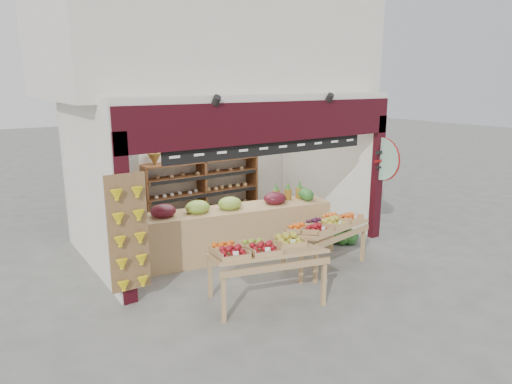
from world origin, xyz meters
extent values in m
plane|color=#62625D|center=(0.00, 0.00, 0.00)|extent=(60.00, 60.00, 0.00)
cube|color=silver|center=(0.00, 2.29, 1.50)|extent=(5.76, 0.18, 3.00)
cube|color=silver|center=(-2.79, 0.60, 1.50)|extent=(0.18, 3.38, 3.00)
cube|color=silver|center=(2.79, 0.60, 1.50)|extent=(0.18, 3.38, 3.00)
cube|color=silver|center=(0.00, 0.60, 3.06)|extent=(5.76, 3.38, 0.12)
cube|color=silver|center=(0.00, 1.70, 4.20)|extent=(6.36, 4.60, 2.40)
cube|color=black|center=(0.00, -1.05, 2.65)|extent=(5.70, 0.14, 0.70)
cube|color=black|center=(-2.75, -1.05, 1.32)|extent=(0.22, 0.14, 2.65)
cube|color=black|center=(2.75, -1.05, 1.32)|extent=(0.22, 0.14, 2.65)
cube|color=black|center=(0.00, -1.02, 2.20)|extent=(4.20, 0.05, 0.26)
cylinder|color=white|center=(0.10, -0.95, 2.45)|extent=(0.34, 0.05, 0.34)
cube|color=olive|center=(-2.73, -1.14, 1.15)|extent=(0.60, 0.04, 1.80)
cylinder|color=#A2CCB0|center=(2.75, -1.14, 1.75)|extent=(0.04, 0.90, 0.90)
cylinder|color=maroon|center=(2.75, -1.16, 1.75)|extent=(0.01, 0.92, 0.92)
cube|color=brown|center=(-1.33, 1.96, 0.76)|extent=(0.05, 0.48, 1.53)
cube|color=brown|center=(0.10, 1.96, 0.76)|extent=(0.05, 0.48, 1.53)
cube|color=brown|center=(1.53, 1.96, 0.76)|extent=(0.05, 0.48, 1.53)
cube|color=brown|center=(0.10, 1.96, 0.33)|extent=(2.86, 0.48, 0.04)
cube|color=brown|center=(0.10, 1.96, 0.76)|extent=(2.86, 0.48, 0.04)
cube|color=brown|center=(0.10, 1.96, 1.19)|extent=(2.86, 0.48, 0.04)
cube|color=brown|center=(0.10, 1.96, 1.53)|extent=(2.86, 0.48, 0.04)
cone|color=olive|center=(-1.05, 1.96, 1.67)|extent=(0.32, 0.32, 0.28)
cone|color=olive|center=(-0.47, 1.96, 1.67)|extent=(0.32, 0.32, 0.28)
cone|color=olive|center=(0.10, 1.96, 1.67)|extent=(0.32, 0.32, 0.28)
cone|color=olive|center=(0.67, 1.96, 1.67)|extent=(0.32, 0.32, 0.28)
cone|color=olive|center=(1.24, 1.96, 1.67)|extent=(0.32, 0.32, 0.28)
cube|color=#B9BBC0|center=(-2.00, 1.83, 0.95)|extent=(0.91, 0.91, 1.90)
cube|color=silver|center=(-2.20, 0.64, 0.20)|extent=(0.51, 0.42, 0.39)
cube|color=silver|center=(-2.15, 0.64, 0.56)|extent=(0.46, 0.39, 0.33)
cube|color=#134923|center=(-1.64, 0.63, 0.16)|extent=(0.48, 0.39, 0.33)
cube|color=silver|center=(-1.70, 1.02, 0.15)|extent=(0.44, 0.36, 0.31)
cube|color=tan|center=(-0.35, -0.28, 0.48)|extent=(3.93, 1.41, 0.96)
ellipsoid|color=#59141E|center=(-1.72, -0.04, 1.06)|extent=(0.47, 0.43, 0.26)
ellipsoid|color=#8CB23F|center=(-1.09, -0.15, 1.06)|extent=(0.47, 0.43, 0.26)
ellipsoid|color=#8CB23F|center=(-0.45, -0.26, 1.06)|extent=(0.47, 0.43, 0.26)
ellipsoid|color=#59141E|center=(0.50, -0.43, 1.06)|extent=(0.47, 0.43, 0.26)
cylinder|color=olive|center=(0.63, -0.29, 1.07)|extent=(0.15, 0.15, 0.22)
cylinder|color=olive|center=(0.89, -0.34, 1.07)|extent=(0.15, 0.15, 0.22)
cylinder|color=olive|center=(1.16, -0.38, 1.07)|extent=(0.15, 0.15, 0.22)
cube|color=tan|center=(-0.98, -2.20, 0.79)|extent=(1.88, 1.35, 0.25)
cube|color=tan|center=(-1.84, -2.39, 0.35)|extent=(0.07, 0.07, 0.69)
cube|color=tan|center=(-0.33, -2.81, 0.35)|extent=(0.07, 0.07, 0.69)
cube|color=tan|center=(-1.63, -1.59, 0.35)|extent=(0.07, 0.07, 0.69)
cube|color=tan|center=(-0.11, -2.01, 0.35)|extent=(0.07, 0.07, 0.69)
cube|color=tan|center=(0.73, -1.66, 0.72)|extent=(1.65, 1.10, 0.23)
cube|color=tan|center=(0.10, -2.14, 0.31)|extent=(0.07, 0.07, 0.62)
cube|color=tan|center=(1.49, -1.90, 0.31)|extent=(0.07, 0.07, 0.62)
cube|color=tan|center=(-0.02, -1.41, 0.31)|extent=(0.07, 0.07, 0.62)
cube|color=tan|center=(1.37, -1.17, 0.31)|extent=(0.07, 0.07, 0.62)
sphere|color=#1C4818|center=(1.82, -1.04, 0.13)|extent=(0.26, 0.26, 0.26)
sphere|color=#1C4818|center=(2.11, -1.04, 0.13)|extent=(0.26, 0.26, 0.26)
sphere|color=#1C4818|center=(1.82, -0.76, 0.13)|extent=(0.26, 0.26, 0.26)
sphere|color=#1C4818|center=(2.11, -0.76, 0.13)|extent=(0.26, 0.26, 0.26)
sphere|color=#1C4818|center=(1.97, -0.90, 0.37)|extent=(0.26, 0.26, 0.26)
sphere|color=#1C4818|center=(1.97, -1.14, 0.13)|extent=(0.26, 0.26, 0.26)
sphere|color=#1C4818|center=(1.73, -0.90, 0.13)|extent=(0.26, 0.26, 0.26)
sphere|color=#1C4818|center=(1.82, -0.74, 0.37)|extent=(0.26, 0.26, 0.26)
sphere|color=#1C4818|center=(2.15, -0.87, 0.13)|extent=(0.26, 0.26, 0.26)
camera|label=1|loc=(-4.75, -7.52, 3.33)|focal=32.00mm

